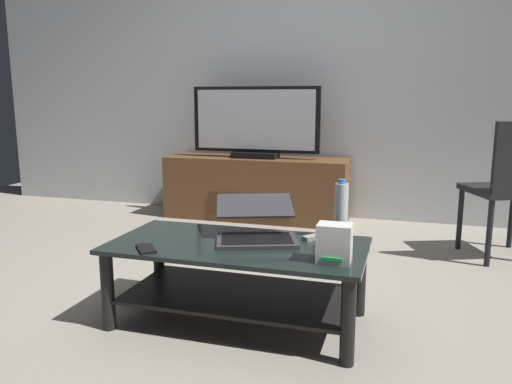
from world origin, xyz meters
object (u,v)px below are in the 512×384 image
object	(u,v)px
water_bottle_near	(341,210)
router_box	(334,243)
television	(255,124)
laptop	(256,226)
cell_phone	(146,249)
tv_remote	(317,236)
dining_chair	(512,183)
media_cabinet	(256,188)
coffee_table	(238,268)

from	to	relation	value
water_bottle_near	router_box	bearing A→B (deg)	-86.65
television	laptop	bearing A→B (deg)	-73.00
laptop	cell_phone	bearing A→B (deg)	-142.42
tv_remote	laptop	bearing A→B (deg)	-124.62
router_box	laptop	bearing A→B (deg)	149.22
dining_chair	water_bottle_near	world-z (taller)	dining_chair
media_cabinet	television	distance (m)	0.56
media_cabinet	television	size ratio (longest dim) A/B	1.43
laptop	cell_phone	size ratio (longest dim) A/B	3.69
media_cabinet	water_bottle_near	world-z (taller)	water_bottle_near
television	cell_phone	distance (m)	2.27
water_bottle_near	television	bearing A→B (deg)	118.58
coffee_table	tv_remote	distance (m)	0.41
television	tv_remote	size ratio (longest dim) A/B	7.00
router_box	cell_phone	size ratio (longest dim) A/B	1.15
television	water_bottle_near	world-z (taller)	television
coffee_table	television	world-z (taller)	television
media_cabinet	water_bottle_near	distance (m)	2.07
media_cabinet	coffee_table	bearing A→B (deg)	-75.50
media_cabinet	laptop	xyz separation A→B (m)	(0.58, -1.93, 0.18)
laptop	tv_remote	bearing A→B (deg)	16.60
cell_phone	water_bottle_near	bearing A→B (deg)	-10.89
router_box	tv_remote	world-z (taller)	router_box
water_bottle_near	cell_phone	world-z (taller)	water_bottle_near
cell_phone	router_box	bearing A→B (deg)	-34.42
cell_phone	laptop	bearing A→B (deg)	-1.98
coffee_table	tv_remote	size ratio (longest dim) A/B	7.41
coffee_table	router_box	distance (m)	0.53
dining_chair	cell_phone	size ratio (longest dim) A/B	6.54
television	laptop	xyz separation A→B (m)	(0.58, -1.90, -0.38)
laptop	water_bottle_near	world-z (taller)	water_bottle_near
laptop	tv_remote	xyz separation A→B (m)	(0.28, 0.08, -0.05)
router_box	water_bottle_near	size ratio (longest dim) A/B	0.56
dining_chair	media_cabinet	bearing A→B (deg)	161.46
router_box	media_cabinet	bearing A→B (deg)	114.58
coffee_table	router_box	world-z (taller)	router_box
laptop	cell_phone	distance (m)	0.53
dining_chair	router_box	distance (m)	1.79
laptop	cell_phone	world-z (taller)	laptop
coffee_table	cell_phone	xyz separation A→B (m)	(-0.36, -0.21, 0.13)
water_bottle_near	laptop	bearing A→B (deg)	-162.79
router_box	water_bottle_near	distance (m)	0.37
coffee_table	dining_chair	distance (m)	1.98
water_bottle_near	cell_phone	bearing A→B (deg)	-151.34
laptop	tv_remote	distance (m)	0.30
dining_chair	tv_remote	distance (m)	1.60
media_cabinet	tv_remote	distance (m)	2.04
tv_remote	router_box	bearing A→B (deg)	-30.08
television	router_box	bearing A→B (deg)	-65.20
television	tv_remote	world-z (taller)	television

